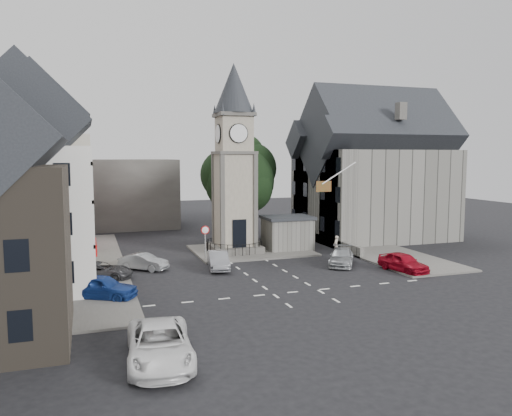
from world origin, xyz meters
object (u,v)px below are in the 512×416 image
object	(u,v)px
clock_tower	(234,160)
stone_shelter	(287,233)
car_west_blue	(101,287)
car_east_red	(403,262)
pedestrian	(336,245)

from	to	relation	value
clock_tower	stone_shelter	distance (m)	8.15
car_west_blue	car_east_red	xyz separation A→B (m)	(21.12, 0.17, -0.03)
pedestrian	car_east_red	bearing A→B (deg)	62.06
car_east_red	pedestrian	size ratio (longest dim) A/B	2.53
car_west_blue	stone_shelter	bearing A→B (deg)	-27.37
clock_tower	stone_shelter	bearing A→B (deg)	-5.84
clock_tower	car_west_blue	size ratio (longest dim) A/B	3.81
car_west_blue	pedestrian	xyz separation A→B (m)	(19.50, 7.49, 0.09)
car_east_red	clock_tower	bearing A→B (deg)	122.54
car_west_blue	pedestrian	size ratio (longest dim) A/B	2.62
car_west_blue	car_east_red	distance (m)	21.12
clock_tower	car_west_blue	bearing A→B (deg)	-135.84
stone_shelter	car_west_blue	xyz separation A→B (m)	(-16.30, -10.67, -0.82)
clock_tower	stone_shelter	world-z (taller)	clock_tower
clock_tower	pedestrian	xyz separation A→B (m)	(8.00, -3.67, -7.31)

